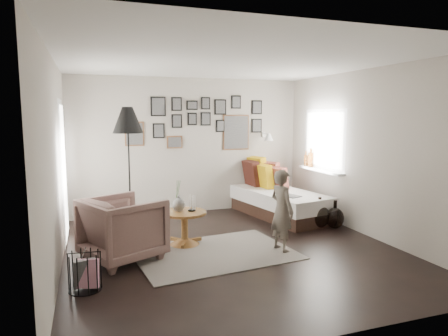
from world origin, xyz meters
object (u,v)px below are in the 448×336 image
object	(u,v)px
magazine_basket	(85,272)
demijohn_small	(335,218)
pedestal_table	(185,229)
daybed	(276,198)
armchair	(123,229)
vase	(179,202)
demijohn_large	(319,216)
child	(282,210)
floor_lamp	(128,125)

from	to	relation	value
magazine_basket	demijohn_small	xyz separation A→B (m)	(3.96, 1.17, -0.03)
pedestal_table	daybed	size ratio (longest dim) A/B	0.28
magazine_basket	armchair	bearing A→B (deg)	59.88
vase	magazine_basket	size ratio (longest dim) A/B	1.09
daybed	demijohn_large	distance (m)	1.08
daybed	child	distance (m)	2.06
daybed	floor_lamp	size ratio (longest dim) A/B	1.14
demijohn_large	demijohn_small	bearing A→B (deg)	-28.24
floor_lamp	daybed	bearing A→B (deg)	7.72
demijohn_small	child	xyz separation A→B (m)	(-1.36, -0.71, 0.39)
armchair	floor_lamp	world-z (taller)	floor_lamp
floor_lamp	magazine_basket	distance (m)	2.58
armchair	pedestal_table	bearing A→B (deg)	-95.85
pedestal_table	magazine_basket	xyz separation A→B (m)	(-1.38, -1.14, -0.02)
child	armchair	bearing A→B (deg)	67.11
floor_lamp	magazine_basket	world-z (taller)	floor_lamp
armchair	demijohn_large	distance (m)	3.30
floor_lamp	child	size ratio (longest dim) A/B	1.76
magazine_basket	demijohn_small	size ratio (longest dim) A/B	0.88
vase	armchair	xyz separation A→B (m)	(-0.82, -0.34, -0.22)
demijohn_small	demijohn_large	bearing A→B (deg)	151.76
floor_lamp	pedestal_table	bearing A→B (deg)	-49.75
vase	daybed	bearing A→B (deg)	28.46
vase	demijohn_large	world-z (taller)	vase
daybed	child	size ratio (longest dim) A/B	2.01
demijohn_large	magazine_basket	bearing A→B (deg)	-160.91
daybed	armchair	distance (m)	3.33
daybed	floor_lamp	xyz separation A→B (m)	(-2.75, -0.37, 1.40)
child	demijohn_large	bearing A→B (deg)	-67.33
pedestal_table	daybed	xyz separation A→B (m)	(2.07, 1.18, 0.10)
pedestal_table	demijohn_small	size ratio (longest dim) A/B	1.34
vase	armchair	world-z (taller)	vase
pedestal_table	daybed	world-z (taller)	daybed
daybed	armchair	world-z (taller)	daybed
pedestal_table	vase	size ratio (longest dim) A/B	1.40
vase	pedestal_table	bearing A→B (deg)	-14.04
armchair	demijohn_large	bearing A→B (deg)	-107.30
vase	daybed	size ratio (longest dim) A/B	0.20
floor_lamp	magazine_basket	size ratio (longest dim) A/B	4.81
daybed	child	world-z (taller)	child
floor_lamp	demijohn_small	xyz separation A→B (m)	(3.27, -0.78, -1.56)
armchair	demijohn_large	size ratio (longest dim) A/B	1.75
demijohn_large	armchair	bearing A→B (deg)	-171.75
floor_lamp	magazine_basket	xyz separation A→B (m)	(-0.69, -1.95, -1.53)
vase	daybed	distance (m)	2.46
pedestal_table	child	bearing A→B (deg)	-28.93
vase	daybed	xyz separation A→B (m)	(2.15, 1.16, -0.31)
pedestal_table	vase	bearing A→B (deg)	165.96
armchair	floor_lamp	distance (m)	1.75
daybed	vase	bearing A→B (deg)	-162.09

